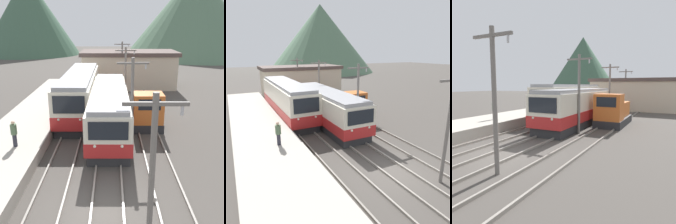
# 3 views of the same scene
# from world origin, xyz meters

# --- Properties ---
(ground_plane) EXTENTS (200.00, 200.00, 0.00)m
(ground_plane) POSITION_xyz_m (0.00, 0.00, 0.00)
(ground_plane) COLOR #47423D
(track_left) EXTENTS (1.54, 60.00, 0.14)m
(track_left) POSITION_xyz_m (-2.60, 0.00, 0.07)
(track_left) COLOR gray
(track_left) RESTS_ON ground
(track_center) EXTENTS (1.54, 60.00, 0.14)m
(track_center) POSITION_xyz_m (0.20, 0.00, 0.07)
(track_center) COLOR gray
(track_center) RESTS_ON ground
(track_right) EXTENTS (1.54, 60.00, 0.14)m
(track_right) POSITION_xyz_m (3.20, 0.00, 0.07)
(track_right) COLOR gray
(track_right) RESTS_ON ground
(commuter_train_left) EXTENTS (2.84, 13.43, 3.84)m
(commuter_train_left) POSITION_xyz_m (-2.60, 14.55, 1.78)
(commuter_train_left) COLOR #28282B
(commuter_train_left) RESTS_ON ground
(commuter_train_center) EXTENTS (2.84, 12.66, 3.40)m
(commuter_train_center) POSITION_xyz_m (0.20, 10.14, 1.59)
(commuter_train_center) COLOR #28282B
(commuter_train_center) RESTS_ON ground
(shunting_locomotive) EXTENTS (2.40, 5.61, 3.00)m
(shunting_locomotive) POSITION_xyz_m (3.20, 11.53, 1.21)
(shunting_locomotive) COLOR #28282B
(shunting_locomotive) RESTS_ON ground
(catenary_mast_near) EXTENTS (2.00, 0.20, 6.07)m
(catenary_mast_near) POSITION_xyz_m (1.71, -2.07, 3.34)
(catenary_mast_near) COLOR slate
(catenary_mast_near) RESTS_ON ground
(catenary_mast_mid) EXTENTS (2.00, 0.20, 6.07)m
(catenary_mast_mid) POSITION_xyz_m (1.71, 6.77, 3.34)
(catenary_mast_mid) COLOR slate
(catenary_mast_mid) RESTS_ON ground
(catenary_mast_far) EXTENTS (2.00, 0.20, 6.07)m
(catenary_mast_far) POSITION_xyz_m (1.71, 15.61, 3.34)
(catenary_mast_far) COLOR slate
(catenary_mast_far) RESTS_ON ground
(catenary_mast_distant) EXTENTS (2.00, 0.20, 6.07)m
(catenary_mast_distant) POSITION_xyz_m (1.71, 24.45, 3.34)
(catenary_mast_distant) COLOR slate
(catenary_mast_distant) RESTS_ON ground
(person_on_platform) EXTENTS (0.38, 0.38, 1.67)m
(person_on_platform) POSITION_xyz_m (-5.58, 5.27, 1.72)
(person_on_platform) COLOR #282833
(person_on_platform) RESTS_ON platform_left
(station_building) EXTENTS (12.60, 6.30, 4.76)m
(station_building) POSITION_xyz_m (2.64, 26.00, 2.40)
(station_building) COLOR beige
(station_building) RESTS_ON ground
(mountain_backdrop) EXTENTS (77.35, 37.79, 22.00)m
(mountain_backdrop) POSITION_xyz_m (5.46, 65.82, 10.90)
(mountain_backdrop) COLOR #517056
(mountain_backdrop) RESTS_ON ground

